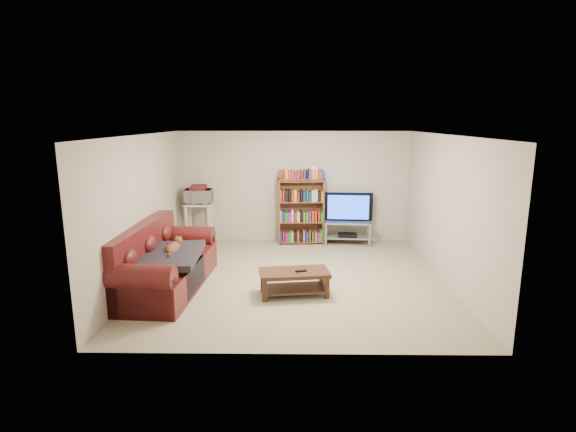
{
  "coord_description": "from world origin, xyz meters",
  "views": [
    {
      "loc": [
        0.0,
        -7.21,
        2.63
      ],
      "look_at": [
        -0.1,
        0.4,
        1.0
      ],
      "focal_mm": 28.0,
      "sensor_mm": 36.0,
      "label": 1
    }
  ],
  "objects_px": {
    "sofa": "(161,267)",
    "tv_stand": "(347,229)",
    "bookshelf": "(301,210)",
    "coffee_table": "(294,278)"
  },
  "relations": [
    {
      "from": "tv_stand",
      "to": "sofa",
      "type": "bearing_deg",
      "value": -136.51
    },
    {
      "from": "sofa",
      "to": "tv_stand",
      "type": "distance_m",
      "value": 4.22
    },
    {
      "from": "bookshelf",
      "to": "sofa",
      "type": "bearing_deg",
      "value": -132.99
    },
    {
      "from": "coffee_table",
      "to": "bookshelf",
      "type": "relative_size",
      "value": 0.79
    },
    {
      "from": "coffee_table",
      "to": "tv_stand",
      "type": "relative_size",
      "value": 1.1
    },
    {
      "from": "tv_stand",
      "to": "bookshelf",
      "type": "relative_size",
      "value": 0.72
    },
    {
      "from": "coffee_table",
      "to": "tv_stand",
      "type": "bearing_deg",
      "value": 60.52
    },
    {
      "from": "sofa",
      "to": "tv_stand",
      "type": "height_order",
      "value": "sofa"
    },
    {
      "from": "tv_stand",
      "to": "coffee_table",
      "type": "bearing_deg",
      "value": -107.3
    },
    {
      "from": "bookshelf",
      "to": "tv_stand",
      "type": "bearing_deg",
      "value": -4.31
    }
  ]
}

